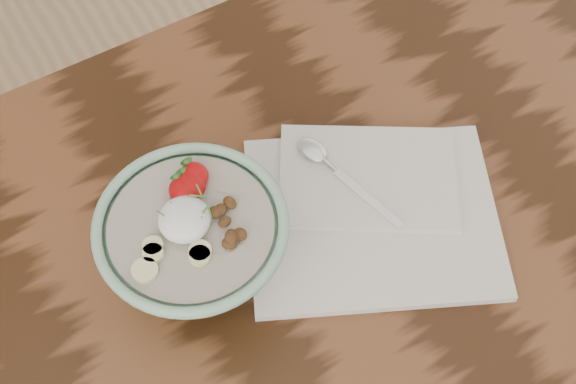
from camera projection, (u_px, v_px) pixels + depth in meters
The scene contains 4 objects.
table at pixel (400, 288), 98.47cm from camera, with size 160.00×90.00×75.00cm.
breakfast_bowl at pixel (195, 244), 83.60cm from camera, with size 19.89×19.89×13.21cm.
napkin at pixel (372, 208), 92.72cm from camera, with size 35.66×33.08×1.76cm.
spoon at pixel (326, 162), 94.43cm from camera, with size 5.74×16.49×0.87cm.
Camera 1 is at (-32.44, -28.41, 156.07)cm, focal length 50.00 mm.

